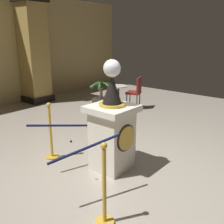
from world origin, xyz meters
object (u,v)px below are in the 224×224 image
Objects in this scene: pedestal_clock at (112,129)px; stanchion_near at (51,139)px; stanchion_far at (104,196)px; cafe_table at (118,95)px; cafe_chair_red at (136,90)px; potted_palm_right at (101,103)px.

pedestal_clock is 1.74× the size of stanchion_near.
pedestal_clock is at bearing 36.19° from stanchion_far.
cafe_chair_red is at bearing -21.08° from cafe_table.
stanchion_far is at bearing -137.17° from potted_palm_right.
potted_palm_right is at bearing 157.72° from cafe_table.
stanchion_far reaches higher than potted_palm_right.
pedestal_clock is 3.26m from potted_palm_right.
stanchion_near is at bearing -162.82° from cafe_table.
potted_palm_right is (3.37, 3.13, -0.08)m from stanchion_far.
cafe_table is 0.62m from cafe_chair_red.
stanchion_near is at bearing -168.50° from cafe_chair_red.
pedestal_clock is 1.92× the size of cafe_chair_red.
stanchion_far is 4.60m from potted_palm_right.
stanchion_near reaches higher than cafe_chair_red.
stanchion_far reaches higher than stanchion_near.
pedestal_clock is at bearing -150.78° from cafe_chair_red.
pedestal_clock reaches higher than cafe_table.
cafe_table is at bearing 158.92° from cafe_chair_red.
cafe_table is at bearing 37.04° from pedestal_clock.
stanchion_far is (-0.69, -1.92, 0.00)m from stanchion_near.
cafe_chair_red is (0.57, -0.22, 0.09)m from cafe_table.
stanchion_far is at bearing -143.20° from cafe_table.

